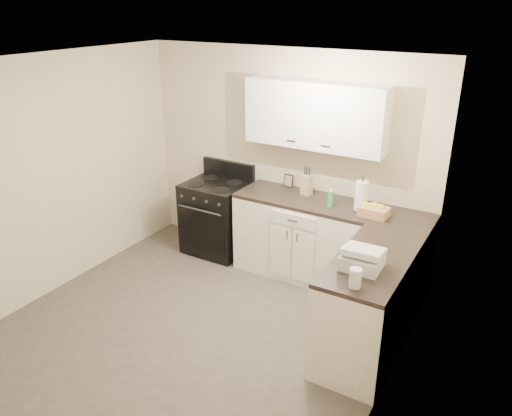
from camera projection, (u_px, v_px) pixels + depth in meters
The scene contains 21 objects.
floor at pixel (197, 329), 4.86m from camera, with size 3.60×3.60×0.00m, color #473F38.
ceiling at pixel (182, 64), 3.88m from camera, with size 3.60×3.60×0.00m, color white.
wall_back at pixel (285, 159), 5.80m from camera, with size 3.60×3.60×0.00m, color beige.
wall_right at pixel (394, 262), 3.53m from camera, with size 3.60×3.60×0.00m, color beige.
wall_left at pixel (53, 177), 5.21m from camera, with size 3.60×3.60×0.00m, color beige.
wall_front at pixel (4, 315), 2.94m from camera, with size 3.60×3.60×0.00m, color beige.
base_cabinets_back at pixel (304, 239), 5.67m from camera, with size 1.55×0.60×0.90m, color white.
base_cabinets_right at pixel (379, 291), 4.66m from camera, with size 0.60×1.90×0.90m, color white.
countertop_back at pixel (306, 200), 5.49m from camera, with size 1.55×0.60×0.04m, color black.
countertop_right at pixel (384, 247), 4.47m from camera, with size 0.60×1.90×0.04m, color black.
upper_cabinets at pixel (315, 115), 5.25m from camera, with size 1.55×0.30×0.70m, color white.
stove at pixel (217, 217), 6.21m from camera, with size 0.74×0.63×0.89m, color black.
knife_block at pixel (307, 185), 5.56m from camera, with size 0.10×0.09×0.23m, color tan.
paper_towel at pixel (361, 196), 5.12m from camera, with size 0.13×0.13×0.32m, color white.
soap_bottle at pixel (330, 199), 5.23m from camera, with size 0.06×0.06×0.18m, color #3FA456.
picture_frame at pixel (289, 181), 5.81m from camera, with size 0.12×0.02×0.15m, color black.
wicker_basket at pixel (374, 212), 5.03m from camera, with size 0.29×0.19×0.10m, color tan.
countertop_grill at pixel (362, 261), 4.06m from camera, with size 0.32×0.30×0.12m, color silver.
glass_jar at pixel (355, 278), 3.78m from camera, with size 0.09×0.09×0.16m, color silver.
oven_mitt_near at pixel (326, 305), 4.41m from camera, with size 0.02×0.15×0.27m, color black.
oven_mitt_far at pixel (333, 298), 4.54m from camera, with size 0.02×0.14×0.24m, color black.
Camera 1 is at (2.53, -3.17, 2.98)m, focal length 35.00 mm.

